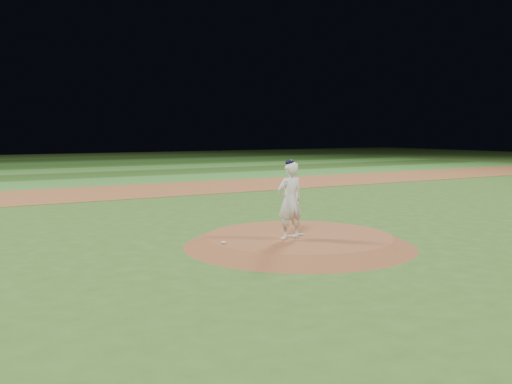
% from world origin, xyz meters
% --- Properties ---
extents(ground, '(120.00, 120.00, 0.00)m').
position_xyz_m(ground, '(0.00, 0.00, 0.00)').
color(ground, '#325C1E').
rests_on(ground, ground).
extents(infield_dirt_band, '(70.00, 6.00, 0.02)m').
position_xyz_m(infield_dirt_band, '(0.00, 14.00, 0.01)').
color(infield_dirt_band, brown).
rests_on(infield_dirt_band, ground).
extents(outfield_stripe_0, '(70.00, 5.00, 0.02)m').
position_xyz_m(outfield_stripe_0, '(0.00, 19.50, 0.01)').
color(outfield_stripe_0, '#35782B').
rests_on(outfield_stripe_0, ground).
extents(outfield_stripe_1, '(70.00, 5.00, 0.02)m').
position_xyz_m(outfield_stripe_1, '(0.00, 24.50, 0.01)').
color(outfield_stripe_1, '#254C18').
rests_on(outfield_stripe_1, ground).
extents(outfield_stripe_2, '(70.00, 5.00, 0.02)m').
position_xyz_m(outfield_stripe_2, '(0.00, 29.50, 0.01)').
color(outfield_stripe_2, '#38772B').
rests_on(outfield_stripe_2, ground).
extents(outfield_stripe_3, '(70.00, 5.00, 0.02)m').
position_xyz_m(outfield_stripe_3, '(0.00, 34.50, 0.01)').
color(outfield_stripe_3, '#244E19').
rests_on(outfield_stripe_3, ground).
extents(outfield_stripe_4, '(70.00, 5.00, 0.02)m').
position_xyz_m(outfield_stripe_4, '(0.00, 39.50, 0.01)').
color(outfield_stripe_4, '#2F6324').
rests_on(outfield_stripe_4, ground).
extents(outfield_stripe_5, '(70.00, 5.00, 0.02)m').
position_xyz_m(outfield_stripe_5, '(0.00, 44.50, 0.01)').
color(outfield_stripe_5, '#224817').
rests_on(outfield_stripe_5, ground).
extents(pitchers_mound, '(5.50, 5.50, 0.25)m').
position_xyz_m(pitchers_mound, '(0.00, 0.00, 0.12)').
color(pitchers_mound, brown).
rests_on(pitchers_mound, ground).
extents(pitching_rubber, '(0.53, 0.19, 0.03)m').
position_xyz_m(pitching_rubber, '(-0.11, -0.02, 0.26)').
color(pitching_rubber, silver).
rests_on(pitching_rubber, pitchers_mound).
extents(rosin_bag, '(0.11, 0.11, 0.06)m').
position_xyz_m(rosin_bag, '(-2.03, -0.01, 0.28)').
color(rosin_bag, silver).
rests_on(rosin_bag, pitchers_mound).
extents(pitcher_on_mound, '(0.65, 0.44, 1.83)m').
position_xyz_m(pitcher_on_mound, '(-0.46, -0.28, 1.15)').
color(pitcher_on_mound, white).
rests_on(pitcher_on_mound, pitchers_mound).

